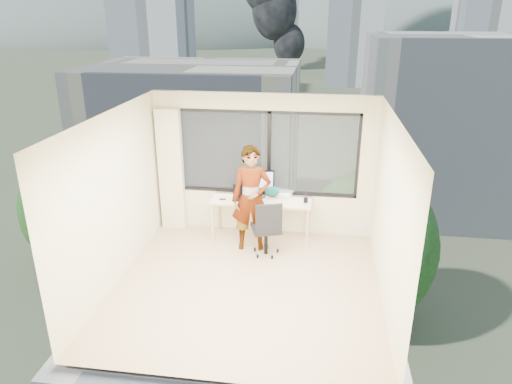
% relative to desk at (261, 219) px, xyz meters
% --- Properties ---
extents(floor, '(4.00, 4.00, 0.01)m').
position_rel_desk_xyz_m(floor, '(0.00, -1.66, -0.38)').
color(floor, tan).
rests_on(floor, ground).
extents(ceiling, '(4.00, 4.00, 0.01)m').
position_rel_desk_xyz_m(ceiling, '(0.00, -1.66, 2.23)').
color(ceiling, white).
rests_on(ceiling, ground).
extents(wall_front, '(4.00, 0.01, 2.60)m').
position_rel_desk_xyz_m(wall_front, '(0.00, -3.66, 0.93)').
color(wall_front, beige).
rests_on(wall_front, ground).
extents(wall_left, '(0.01, 4.00, 2.60)m').
position_rel_desk_xyz_m(wall_left, '(-2.00, -1.66, 0.93)').
color(wall_left, beige).
rests_on(wall_left, ground).
extents(wall_right, '(0.01, 4.00, 2.60)m').
position_rel_desk_xyz_m(wall_right, '(2.00, -1.66, 0.93)').
color(wall_right, beige).
rests_on(wall_right, ground).
extents(window_wall, '(3.30, 0.16, 1.55)m').
position_rel_desk_xyz_m(window_wall, '(0.05, 0.34, 1.15)').
color(window_wall, black).
rests_on(window_wall, ground).
extents(curtain, '(0.45, 0.14, 2.30)m').
position_rel_desk_xyz_m(curtain, '(-1.72, 0.22, 0.77)').
color(curtain, '#F1E4BD').
rests_on(curtain, floor).
extents(desk, '(1.80, 0.60, 0.75)m').
position_rel_desk_xyz_m(desk, '(0.00, 0.00, 0.00)').
color(desk, beige).
rests_on(desk, floor).
extents(chair, '(0.67, 0.67, 1.03)m').
position_rel_desk_xyz_m(chair, '(0.17, -0.62, 0.14)').
color(chair, black).
rests_on(chair, floor).
extents(person, '(0.72, 0.52, 1.85)m').
position_rel_desk_xyz_m(person, '(-0.11, -0.41, 0.55)').
color(person, '#2D2D33').
rests_on(person, floor).
extents(monitor, '(0.52, 0.22, 0.51)m').
position_rel_desk_xyz_m(monitor, '(-0.03, 0.14, 0.63)').
color(monitor, black).
rests_on(monitor, desk).
extents(game_console, '(0.39, 0.36, 0.08)m').
position_rel_desk_xyz_m(game_console, '(0.37, 0.26, 0.41)').
color(game_console, white).
rests_on(game_console, desk).
extents(laptop, '(0.37, 0.39, 0.22)m').
position_rel_desk_xyz_m(laptop, '(-0.35, -0.03, 0.48)').
color(laptop, black).
rests_on(laptop, desk).
extents(cellphone, '(0.12, 0.07, 0.01)m').
position_rel_desk_xyz_m(cellphone, '(-0.69, -0.09, 0.38)').
color(cellphone, black).
rests_on(cellphone, desk).
extents(pen_cup, '(0.10, 0.10, 0.10)m').
position_rel_desk_xyz_m(pen_cup, '(0.80, -0.02, 0.42)').
color(pen_cup, black).
rests_on(pen_cup, desk).
extents(handbag, '(0.29, 0.19, 0.21)m').
position_rel_desk_xyz_m(handbag, '(0.18, 0.16, 0.48)').
color(handbag, '#0B4344').
rests_on(handbag, desk).
extents(exterior_ground, '(400.00, 400.00, 0.04)m').
position_rel_desk_xyz_m(exterior_ground, '(0.00, 118.34, -14.38)').
color(exterior_ground, '#515B3D').
rests_on(exterior_ground, ground).
extents(near_bldg_a, '(16.00, 12.00, 14.00)m').
position_rel_desk_xyz_m(near_bldg_a, '(-9.00, 28.34, -7.38)').
color(near_bldg_a, beige).
rests_on(near_bldg_a, exterior_ground).
extents(near_bldg_b, '(14.00, 13.00, 16.00)m').
position_rel_desk_xyz_m(near_bldg_b, '(12.00, 36.34, -6.38)').
color(near_bldg_b, white).
rests_on(near_bldg_b, exterior_ground).
extents(far_tower_a, '(14.00, 14.00, 28.00)m').
position_rel_desk_xyz_m(far_tower_a, '(-35.00, 93.34, -0.38)').
color(far_tower_a, silver).
rests_on(far_tower_a, exterior_ground).
extents(far_tower_b, '(13.00, 13.00, 30.00)m').
position_rel_desk_xyz_m(far_tower_b, '(8.00, 118.34, 0.62)').
color(far_tower_b, silver).
rests_on(far_tower_b, exterior_ground).
extents(far_tower_c, '(15.00, 15.00, 26.00)m').
position_rel_desk_xyz_m(far_tower_c, '(45.00, 138.34, -1.38)').
color(far_tower_c, silver).
rests_on(far_tower_c, exterior_ground).
extents(far_tower_d, '(16.00, 14.00, 22.00)m').
position_rel_desk_xyz_m(far_tower_d, '(-60.00, 148.34, -3.38)').
color(far_tower_d, silver).
rests_on(far_tower_d, exterior_ground).
extents(hill_a, '(288.00, 216.00, 90.00)m').
position_rel_desk_xyz_m(hill_a, '(-120.00, 318.34, -14.38)').
color(hill_a, slate).
rests_on(hill_a, exterior_ground).
extents(hill_b, '(300.00, 220.00, 96.00)m').
position_rel_desk_xyz_m(hill_b, '(100.00, 318.34, -14.38)').
color(hill_b, slate).
rests_on(hill_b, exterior_ground).
extents(tree_a, '(7.00, 7.00, 8.00)m').
position_rel_desk_xyz_m(tree_a, '(-16.00, 20.34, -10.38)').
color(tree_a, '#1D4617').
rests_on(tree_a, exterior_ground).
extents(tree_b, '(7.60, 7.60, 9.00)m').
position_rel_desk_xyz_m(tree_b, '(4.00, 16.34, -9.88)').
color(tree_b, '#1D4617').
rests_on(tree_b, exterior_ground).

